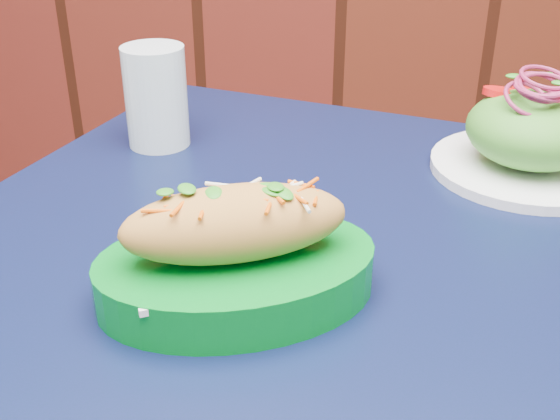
# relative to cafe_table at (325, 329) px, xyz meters

# --- Properties ---
(cafe_table) EXTENTS (0.97, 0.97, 0.75)m
(cafe_table) POSITION_rel_cafe_table_xyz_m (0.00, 0.00, 0.00)
(cafe_table) COLOR black
(cafe_table) RESTS_ON ground
(banh_mi_basket) EXTENTS (0.28, 0.23, 0.11)m
(banh_mi_basket) POSITION_rel_cafe_table_xyz_m (-0.07, -0.08, 0.13)
(banh_mi_basket) COLOR #00731C
(banh_mi_basket) RESTS_ON cafe_table
(salad_plate) EXTENTS (0.22, 0.22, 0.12)m
(salad_plate) POSITION_rel_cafe_table_xyz_m (0.22, 0.22, 0.13)
(salad_plate) COLOR white
(salad_plate) RESTS_ON cafe_table
(water_glass) EXTENTS (0.08, 0.08, 0.13)m
(water_glass) POSITION_rel_cafe_table_xyz_m (-0.24, 0.24, 0.15)
(water_glass) COLOR silver
(water_glass) RESTS_ON cafe_table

